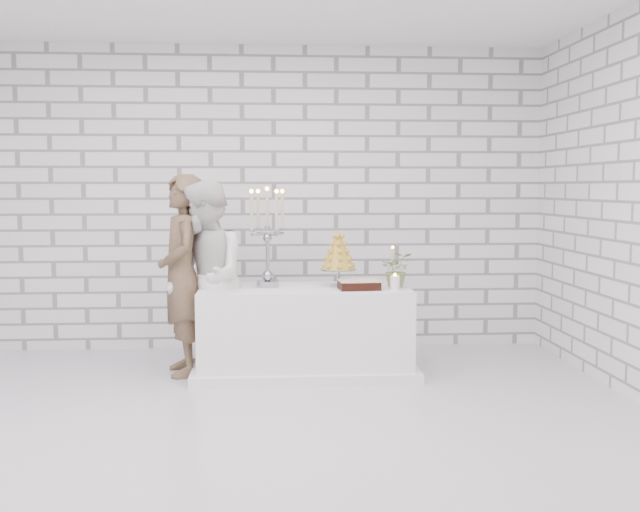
{
  "coord_description": "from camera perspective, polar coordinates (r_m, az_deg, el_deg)",
  "views": [
    {
      "loc": [
        0.27,
        -4.92,
        1.61
      ],
      "look_at": [
        0.68,
        1.13,
        1.05
      ],
      "focal_mm": 41.72,
      "sensor_mm": 36.0,
      "label": 1
    }
  ],
  "objects": [
    {
      "name": "ground",
      "position": [
        5.19,
        -6.82,
        -12.85
      ],
      "size": [
        6.0,
        5.0,
        0.01
      ],
      "primitive_type": "cube",
      "color": "silver",
      "rests_on": "ground"
    },
    {
      "name": "wall_back",
      "position": [
        7.43,
        -5.95,
        4.4
      ],
      "size": [
        6.0,
        0.01,
        3.0
      ],
      "primitive_type": "cube",
      "color": "white",
      "rests_on": "ground"
    },
    {
      "name": "wall_front",
      "position": [
        2.44,
        -10.24,
        2.57
      ],
      "size": [
        6.0,
        0.01,
        3.0
      ],
      "primitive_type": "cube",
      "color": "white",
      "rests_on": "ground"
    },
    {
      "name": "cake_table",
      "position": [
        6.48,
        -1.19,
        -5.72
      ],
      "size": [
        1.8,
        0.8,
        0.75
      ],
      "primitive_type": "cube",
      "color": "white",
      "rests_on": "ground"
    },
    {
      "name": "groom",
      "position": [
        6.48,
        -10.53,
        -1.45
      ],
      "size": [
        0.55,
        0.71,
        1.72
      ],
      "primitive_type": "imported",
      "rotation": [
        0.0,
        0.0,
        -1.33
      ],
      "color": "brown",
      "rests_on": "ground"
    },
    {
      "name": "bride",
      "position": [
        6.36,
        -8.81,
        -1.76
      ],
      "size": [
        0.82,
        0.95,
        1.68
      ],
      "primitive_type": "imported",
      "rotation": [
        0.0,
        0.0,
        -1.32
      ],
      "color": "white",
      "rests_on": "ground"
    },
    {
      "name": "candelabra",
      "position": [
        6.42,
        -4.06,
        1.46
      ],
      "size": [
        0.42,
        0.42,
        0.87
      ],
      "primitive_type": null,
      "rotation": [
        0.0,
        0.0,
        -0.24
      ],
      "color": "#95969F",
      "rests_on": "cake_table"
    },
    {
      "name": "croquembouche",
      "position": [
        6.47,
        1.41,
        -0.19
      ],
      "size": [
        0.38,
        0.38,
        0.49
      ],
      "primitive_type": null,
      "rotation": [
        0.0,
        0.0,
        -0.25
      ],
      "color": "#A07C1E",
      "rests_on": "cake_table"
    },
    {
      "name": "chocolate_cake",
      "position": [
        6.29,
        3.01,
        -2.21
      ],
      "size": [
        0.35,
        0.27,
        0.08
      ],
      "primitive_type": "cube",
      "rotation": [
        0.0,
        0.0,
        0.08
      ],
      "color": "black",
      "rests_on": "cake_table"
    },
    {
      "name": "pillar_candle",
      "position": [
        6.28,
        5.76,
        -2.07
      ],
      "size": [
        0.1,
        0.1,
        0.12
      ],
      "primitive_type": "cylinder",
      "rotation": [
        0.0,
        0.0,
        0.32
      ],
      "color": "white",
      "rests_on": "cake_table"
    },
    {
      "name": "extra_taper",
      "position": [
        6.64,
        5.58,
        -0.8
      ],
      "size": [
        0.07,
        0.07,
        0.32
      ],
      "primitive_type": "cylinder",
      "rotation": [
        0.0,
        0.0,
        -0.22
      ],
      "color": "beige",
      "rests_on": "cake_table"
    },
    {
      "name": "flowers",
      "position": [
        6.45,
        5.93,
        -1.05
      ],
      "size": [
        0.3,
        0.26,
        0.31
      ],
      "primitive_type": "imported",
      "rotation": [
        0.0,
        0.0,
        -0.09
      ],
      "color": "#547E45",
      "rests_on": "cake_table"
    }
  ]
}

